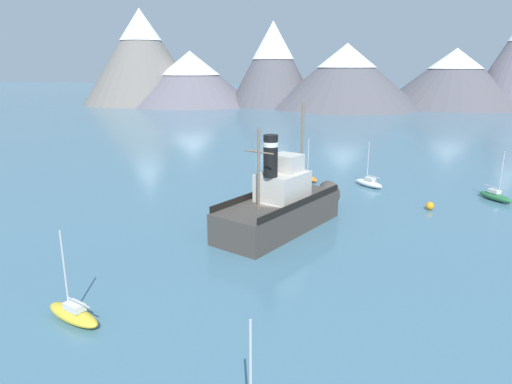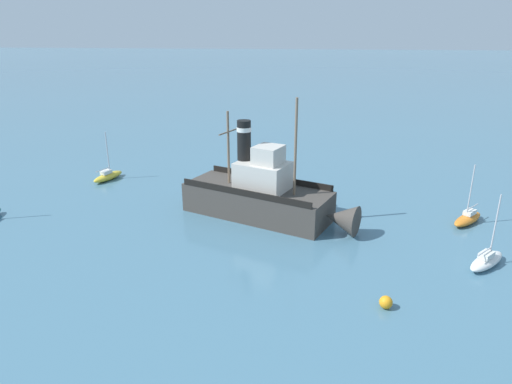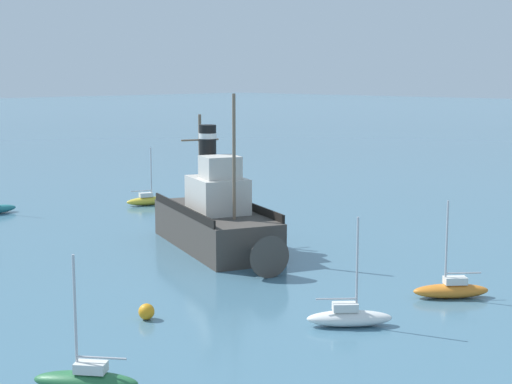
% 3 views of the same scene
% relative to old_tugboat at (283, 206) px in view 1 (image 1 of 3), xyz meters
% --- Properties ---
extents(ground_plane, '(600.00, 600.00, 0.00)m').
position_rel_old_tugboat_xyz_m(ground_plane, '(-0.45, -1.12, -1.83)').
color(ground_plane, '#477289').
extents(mountain_ridge, '(194.30, 61.21, 32.60)m').
position_rel_old_tugboat_xyz_m(mountain_ridge, '(-0.09, 119.25, 11.45)').
color(mountain_ridge, slate).
rests_on(mountain_ridge, ground).
extents(old_tugboat, '(8.62, 14.61, 9.90)m').
position_rel_old_tugboat_xyz_m(old_tugboat, '(0.00, 0.00, 0.00)').
color(old_tugboat, '#423D38').
rests_on(old_tugboat, ground).
extents(sailboat_orange, '(3.57, 3.34, 4.90)m').
position_rel_old_tugboat_xyz_m(sailboat_orange, '(-0.64, 16.21, -1.40)').
color(sailboat_orange, orange).
rests_on(sailboat_orange, ground).
extents(sailboat_green, '(3.13, 3.72, 4.90)m').
position_rel_old_tugboat_xyz_m(sailboat_green, '(18.60, 13.03, -1.40)').
color(sailboat_green, '#286B3D').
rests_on(sailboat_green, ground).
extents(sailboat_yellow, '(3.95, 2.32, 4.90)m').
position_rel_old_tugboat_xyz_m(sailboat_yellow, '(-7.55, -16.78, -1.40)').
color(sailboat_yellow, gold).
rests_on(sailboat_yellow, ground).
extents(sailboat_white, '(3.53, 3.40, 4.90)m').
position_rel_old_tugboat_xyz_m(sailboat_white, '(6.44, 15.28, -1.40)').
color(sailboat_white, white).
rests_on(sailboat_white, ground).
extents(mooring_buoy, '(0.74, 0.74, 0.74)m').
position_rel_old_tugboat_xyz_m(mooring_buoy, '(12.09, 8.10, -1.46)').
color(mooring_buoy, orange).
rests_on(mooring_buoy, ground).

